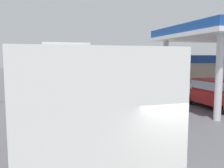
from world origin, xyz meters
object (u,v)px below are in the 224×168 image
pedestrian_by_shop (193,91)px  minibus_opposing_lane (82,73)px  coach_bus_main (67,99)px  pedestrian_near_pump (221,95)px  car_at_pump (213,92)px

pedestrian_by_shop → minibus_opposing_lane: bearing=111.6°
coach_bus_main → minibus_opposing_lane: size_ratio=1.80×
pedestrian_near_pump → minibus_opposing_lane: bearing=111.2°
pedestrian_near_pump → pedestrian_by_shop: 2.06m
minibus_opposing_lane → pedestrian_near_pump: bearing=-68.8°
coach_bus_main → pedestrian_near_pump: bearing=19.0°
minibus_opposing_lane → pedestrian_near_pump: (5.97, -15.34, -0.54)m
pedestrian_near_pump → car_at_pump: bearing=93.8°
pedestrian_by_shop → coach_bus_main: bearing=-149.6°
car_at_pump → pedestrian_near_pump: car_at_pump is taller
coach_bus_main → pedestrian_near_pump: 10.20m
minibus_opposing_lane → pedestrian_by_shop: minibus_opposing_lane is taller
minibus_opposing_lane → pedestrian_by_shop: (5.31, -13.40, -0.54)m
coach_bus_main → pedestrian_by_shop: (8.96, 5.26, -0.79)m
coach_bus_main → minibus_opposing_lane: 19.01m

